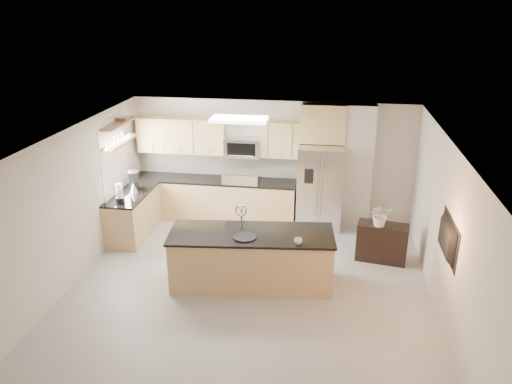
% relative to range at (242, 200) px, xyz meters
% --- Properties ---
extents(floor, '(6.50, 6.50, 0.00)m').
position_rel_range_xyz_m(floor, '(0.60, -2.92, -0.47)').
color(floor, '#A9A5A0').
rests_on(floor, ground).
extents(ceiling, '(6.00, 6.50, 0.02)m').
position_rel_range_xyz_m(ceiling, '(0.60, -2.92, 2.13)').
color(ceiling, white).
rests_on(ceiling, wall_back).
extents(wall_back, '(6.00, 0.02, 2.60)m').
position_rel_range_xyz_m(wall_back, '(0.60, 0.33, 0.83)').
color(wall_back, beige).
rests_on(wall_back, floor).
extents(wall_front, '(6.00, 0.02, 2.60)m').
position_rel_range_xyz_m(wall_front, '(0.60, -6.17, 0.83)').
color(wall_front, beige).
rests_on(wall_front, floor).
extents(wall_left, '(0.02, 6.50, 2.60)m').
position_rel_range_xyz_m(wall_left, '(-2.40, -2.92, 0.83)').
color(wall_left, beige).
rests_on(wall_left, floor).
extents(wall_right, '(0.02, 6.50, 2.60)m').
position_rel_range_xyz_m(wall_right, '(3.60, -2.92, 0.83)').
color(wall_right, beige).
rests_on(wall_right, floor).
extents(back_counter, '(3.55, 0.66, 1.44)m').
position_rel_range_xyz_m(back_counter, '(-0.63, 0.01, -0.00)').
color(back_counter, tan).
rests_on(back_counter, floor).
extents(left_counter, '(0.66, 1.50, 0.92)m').
position_rel_range_xyz_m(left_counter, '(-2.07, -1.07, -0.01)').
color(left_counter, tan).
rests_on(left_counter, floor).
extents(range, '(0.76, 0.64, 1.14)m').
position_rel_range_xyz_m(range, '(0.00, 0.00, 0.00)').
color(range, black).
rests_on(range, floor).
extents(upper_cabinets, '(3.50, 0.33, 0.75)m').
position_rel_range_xyz_m(upper_cabinets, '(-0.70, 0.16, 1.35)').
color(upper_cabinets, tan).
rests_on(upper_cabinets, wall_back).
extents(microwave, '(0.76, 0.40, 0.40)m').
position_rel_range_xyz_m(microwave, '(0.00, 0.12, 1.16)').
color(microwave, '#BEBDC0').
rests_on(microwave, upper_cabinets).
extents(refrigerator, '(0.92, 0.78, 1.78)m').
position_rel_range_xyz_m(refrigerator, '(1.66, -0.05, 0.42)').
color(refrigerator, '#BEBDC0').
rests_on(refrigerator, floor).
extents(partition_column, '(0.60, 0.30, 2.60)m').
position_rel_range_xyz_m(partition_column, '(2.42, 0.18, 0.83)').
color(partition_column, beige).
rests_on(partition_column, floor).
extents(window, '(0.04, 1.15, 1.65)m').
position_rel_range_xyz_m(window, '(-2.38, -1.07, 1.18)').
color(window, white).
rests_on(window, wall_left).
extents(shelf_lower, '(0.30, 1.20, 0.04)m').
position_rel_range_xyz_m(shelf_lower, '(-2.25, -0.97, 1.48)').
color(shelf_lower, '#8F5A39').
rests_on(shelf_lower, wall_left).
extents(shelf_upper, '(0.30, 1.20, 0.04)m').
position_rel_range_xyz_m(shelf_upper, '(-2.25, -0.97, 1.85)').
color(shelf_upper, '#8F5A39').
rests_on(shelf_upper, wall_left).
extents(ceiling_fixture, '(1.00, 0.50, 0.06)m').
position_rel_range_xyz_m(ceiling_fixture, '(0.20, -1.32, 2.09)').
color(ceiling_fixture, white).
rests_on(ceiling_fixture, ceiling).
extents(island, '(2.82, 1.26, 1.37)m').
position_rel_range_xyz_m(island, '(0.62, -2.55, 0.00)').
color(island, tan).
rests_on(island, floor).
extents(credenza, '(0.96, 0.52, 0.73)m').
position_rel_range_xyz_m(credenza, '(2.87, -1.40, -0.11)').
color(credenza, black).
rests_on(credenza, floor).
extents(cup, '(0.12, 0.12, 0.10)m').
position_rel_range_xyz_m(cup, '(1.41, -2.83, 0.52)').
color(cup, white).
rests_on(cup, island).
extents(platter, '(0.49, 0.49, 0.02)m').
position_rel_range_xyz_m(platter, '(0.54, -2.73, 0.48)').
color(platter, black).
rests_on(platter, island).
extents(blender, '(0.17, 0.17, 0.39)m').
position_rel_range_xyz_m(blender, '(-2.08, -1.59, 0.62)').
color(blender, black).
rests_on(blender, left_counter).
extents(kettle, '(0.19, 0.19, 0.24)m').
position_rel_range_xyz_m(kettle, '(-2.02, -1.04, 0.55)').
color(kettle, '#BEBDC0').
rests_on(kettle, left_counter).
extents(coffee_maker, '(0.28, 0.30, 0.38)m').
position_rel_range_xyz_m(coffee_maker, '(-2.09, -0.83, 0.63)').
color(coffee_maker, black).
rests_on(coffee_maker, left_counter).
extents(bowl, '(0.39, 0.39, 0.09)m').
position_rel_range_xyz_m(bowl, '(-2.25, -0.76, 1.91)').
color(bowl, '#BEBDC0').
rests_on(bowl, shelf_upper).
extents(flower_vase, '(0.67, 0.61, 0.64)m').
position_rel_range_xyz_m(flower_vase, '(2.79, -1.46, 0.58)').
color(flower_vase, silver).
rests_on(flower_vase, credenza).
extents(television, '(0.14, 1.08, 0.62)m').
position_rel_range_xyz_m(television, '(3.51, -3.12, 0.88)').
color(television, black).
rests_on(television, wall_right).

